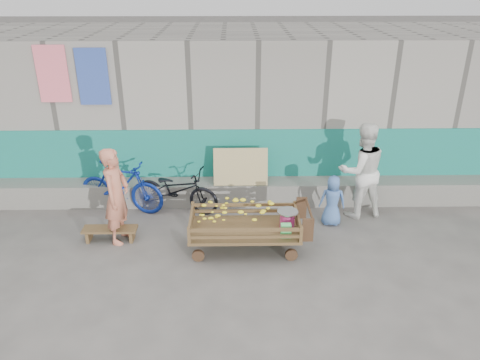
{
  "coord_description": "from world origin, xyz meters",
  "views": [
    {
      "loc": [
        0.15,
        -5.73,
        4.17
      ],
      "look_at": [
        0.27,
        1.2,
        1.0
      ],
      "focal_mm": 35.0,
      "sensor_mm": 36.0,
      "label": 1
    }
  ],
  "objects_px": {
    "child": "(332,201)",
    "bicycle_blue": "(121,187)",
    "vendor_man": "(116,196)",
    "bicycle_dark": "(177,190)",
    "bench": "(110,231)",
    "woman": "(362,171)",
    "banana_cart": "(242,220)"
  },
  "relations": [
    {
      "from": "vendor_man",
      "to": "child",
      "type": "relative_size",
      "value": 1.77
    },
    {
      "from": "bench",
      "to": "child",
      "type": "xyz_separation_m",
      "value": [
        3.78,
        0.48,
        0.3
      ]
    },
    {
      "from": "vendor_man",
      "to": "woman",
      "type": "relative_size",
      "value": 0.93
    },
    {
      "from": "vendor_man",
      "to": "woman",
      "type": "height_order",
      "value": "woman"
    },
    {
      "from": "bench",
      "to": "banana_cart",
      "type": "bearing_deg",
      "value": -8.43
    },
    {
      "from": "vendor_man",
      "to": "child",
      "type": "distance_m",
      "value": 3.65
    },
    {
      "from": "vendor_man",
      "to": "bicycle_dark",
      "type": "xyz_separation_m",
      "value": [
        0.83,
        1.02,
        -0.39
      ]
    },
    {
      "from": "bench",
      "to": "bicycle_dark",
      "type": "bearing_deg",
      "value": 45.8
    },
    {
      "from": "vendor_man",
      "to": "bicycle_blue",
      "type": "distance_m",
      "value": 1.09
    },
    {
      "from": "banana_cart",
      "to": "bicycle_dark",
      "type": "relative_size",
      "value": 1.17
    },
    {
      "from": "banana_cart",
      "to": "vendor_man",
      "type": "height_order",
      "value": "vendor_man"
    },
    {
      "from": "bench",
      "to": "bicycle_dark",
      "type": "height_order",
      "value": "bicycle_dark"
    },
    {
      "from": "banana_cart",
      "to": "child",
      "type": "height_order",
      "value": "child"
    },
    {
      "from": "bicycle_dark",
      "to": "bicycle_blue",
      "type": "bearing_deg",
      "value": 107.8
    },
    {
      "from": "bicycle_blue",
      "to": "woman",
      "type": "bearing_deg",
      "value": -77.25
    },
    {
      "from": "child",
      "to": "bicycle_blue",
      "type": "bearing_deg",
      "value": -1.38
    },
    {
      "from": "banana_cart",
      "to": "woman",
      "type": "height_order",
      "value": "woman"
    },
    {
      "from": "banana_cart",
      "to": "bench",
      "type": "distance_m",
      "value": 2.25
    },
    {
      "from": "child",
      "to": "bicycle_dark",
      "type": "distance_m",
      "value": 2.83
    },
    {
      "from": "bench",
      "to": "woman",
      "type": "distance_m",
      "value": 4.47
    },
    {
      "from": "child",
      "to": "bicycle_dark",
      "type": "bearing_deg",
      "value": -4.36
    },
    {
      "from": "child",
      "to": "bicycle_blue",
      "type": "height_order",
      "value": "bicycle_blue"
    },
    {
      "from": "banana_cart",
      "to": "child",
      "type": "distance_m",
      "value": 1.78
    },
    {
      "from": "bench",
      "to": "vendor_man",
      "type": "relative_size",
      "value": 0.55
    },
    {
      "from": "vendor_man",
      "to": "child",
      "type": "bearing_deg",
      "value": -71.93
    },
    {
      "from": "vendor_man",
      "to": "bicycle_blue",
      "type": "xyz_separation_m",
      "value": [
        -0.18,
        1.02,
        -0.32
      ]
    },
    {
      "from": "banana_cart",
      "to": "woman",
      "type": "relative_size",
      "value": 1.08
    },
    {
      "from": "bicycle_blue",
      "to": "child",
      "type": "bearing_deg",
      "value": -82.79
    },
    {
      "from": "child",
      "to": "bench",
      "type": "bearing_deg",
      "value": 14.22
    },
    {
      "from": "woman",
      "to": "bicycle_dark",
      "type": "bearing_deg",
      "value": -14.1
    },
    {
      "from": "bicycle_blue",
      "to": "banana_cart",
      "type": "bearing_deg",
      "value": -106.2
    },
    {
      "from": "vendor_man",
      "to": "bicycle_dark",
      "type": "distance_m",
      "value": 1.38
    }
  ]
}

